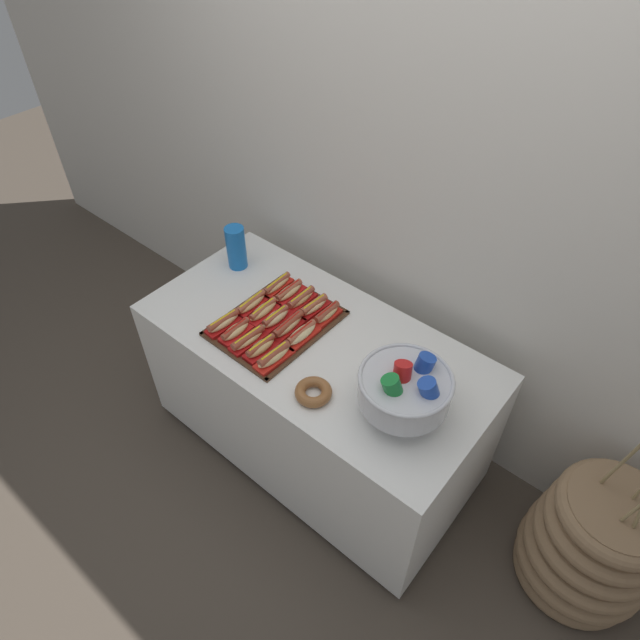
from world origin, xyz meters
TOP-DOWN VIEW (x-y plane):
  - ground_plane at (0.00, 0.00)m, footprint 10.00×10.00m
  - back_wall at (0.00, 0.54)m, footprint 6.00×0.10m
  - buffet_table at (0.00, 0.00)m, footprint 1.55×0.76m
  - floor_vase at (1.27, 0.20)m, footprint 0.52×0.52m
  - serving_tray at (-0.19, -0.04)m, footprint 0.41×0.53m
  - hot_dog_0 at (-0.34, -0.20)m, footprint 0.07×0.17m
  - hot_dog_1 at (-0.27, -0.20)m, footprint 0.07×0.15m
  - hot_dog_2 at (-0.19, -0.20)m, footprint 0.07×0.18m
  - hot_dog_3 at (-0.12, -0.20)m, footprint 0.07×0.16m
  - hot_dog_4 at (-0.04, -0.21)m, footprint 0.08×0.18m
  - hot_dog_5 at (-0.34, -0.04)m, footprint 0.07×0.18m
  - hot_dog_6 at (-0.26, -0.04)m, footprint 0.07×0.18m
  - hot_dog_7 at (-0.19, -0.04)m, footprint 0.07×0.16m
  - hot_dog_8 at (-0.11, -0.04)m, footprint 0.06×0.18m
  - hot_dog_9 at (-0.04, -0.04)m, footprint 0.07×0.18m
  - hot_dog_10 at (-0.34, 0.13)m, footprint 0.06×0.18m
  - hot_dog_11 at (-0.26, 0.13)m, footprint 0.07×0.17m
  - hot_dog_12 at (-0.19, 0.13)m, footprint 0.06×0.17m
  - hot_dog_13 at (-0.11, 0.13)m, footprint 0.08×0.17m
  - hot_dog_14 at (-0.04, 0.12)m, footprint 0.06×0.15m
  - punch_bowl at (0.49, -0.08)m, footprint 0.34×0.34m
  - cup_stack at (-0.61, 0.14)m, footprint 0.09×0.09m
  - donut at (0.19, -0.23)m, footprint 0.15×0.15m

SIDE VIEW (x-z plane):
  - ground_plane at x=0.00m, z-range 0.00..0.00m
  - floor_vase at x=1.27m, z-range -0.28..0.86m
  - buffet_table at x=0.00m, z-range 0.02..0.79m
  - serving_tray at x=-0.19m, z-range 0.77..0.79m
  - donut at x=0.19m, z-range 0.77..0.82m
  - hot_dog_5 at x=-0.34m, z-range 0.78..0.83m
  - hot_dog_10 at x=-0.34m, z-range 0.78..0.84m
  - hot_dog_11 at x=-0.26m, z-range 0.78..0.84m
  - hot_dog_6 at x=-0.26m, z-range 0.78..0.84m
  - hot_dog_2 at x=-0.19m, z-range 0.78..0.84m
  - hot_dog_1 at x=-0.27m, z-range 0.78..0.84m
  - hot_dog_13 at x=-0.11m, z-range 0.78..0.84m
  - hot_dog_14 at x=-0.04m, z-range 0.78..0.84m
  - hot_dog_12 at x=-0.19m, z-range 0.78..0.84m
  - hot_dog_3 at x=-0.12m, z-range 0.78..0.84m
  - hot_dog_9 at x=-0.04m, z-range 0.78..0.84m
  - hot_dog_7 at x=-0.19m, z-range 0.78..0.84m
  - hot_dog_0 at x=-0.34m, z-range 0.78..0.84m
  - hot_dog_8 at x=-0.11m, z-range 0.78..0.84m
  - hot_dog_4 at x=-0.04m, z-range 0.78..0.84m
  - cup_stack at x=-0.61m, z-range 0.77..0.99m
  - punch_bowl at x=0.49m, z-range 0.79..1.04m
  - back_wall at x=0.00m, z-range 0.00..2.60m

